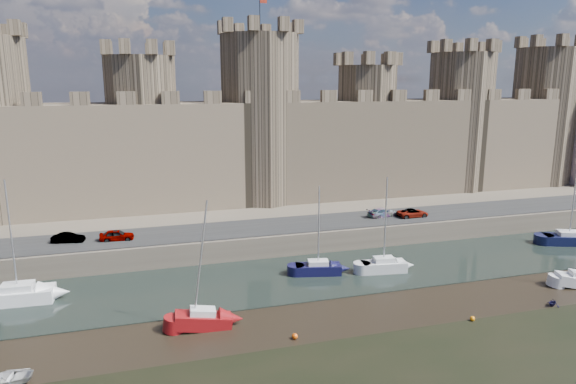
{
  "coord_description": "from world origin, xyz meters",
  "views": [
    {
      "loc": [
        -14.63,
        -22.47,
        19.53
      ],
      "look_at": [
        -1.65,
        22.0,
        9.33
      ],
      "focal_mm": 32.0,
      "sensor_mm": 36.0,
      "label": 1
    }
  ],
  "objects_px": {
    "car_2": "(382,213)",
    "sailboat_3": "(569,238)",
    "sailboat_2": "(384,265)",
    "sailboat_0": "(18,294)",
    "sailboat_1": "(318,268)",
    "car_3": "(413,213)",
    "car_1": "(68,238)",
    "sailboat_4": "(203,319)",
    "car_0": "(117,235)"
  },
  "relations": [
    {
      "from": "car_3",
      "to": "sailboat_0",
      "type": "bearing_deg",
      "value": 99.53
    },
    {
      "from": "car_0",
      "to": "sailboat_4",
      "type": "distance_m",
      "value": 19.13
    },
    {
      "from": "car_3",
      "to": "sailboat_4",
      "type": "height_order",
      "value": "sailboat_4"
    },
    {
      "from": "car_2",
      "to": "car_3",
      "type": "relative_size",
      "value": 1.0
    },
    {
      "from": "sailboat_4",
      "to": "car_0",
      "type": "bearing_deg",
      "value": 115.21
    },
    {
      "from": "sailboat_0",
      "to": "sailboat_2",
      "type": "distance_m",
      "value": 34.7
    },
    {
      "from": "car_3",
      "to": "sailboat_3",
      "type": "bearing_deg",
      "value": -117.77
    },
    {
      "from": "car_0",
      "to": "car_1",
      "type": "xyz_separation_m",
      "value": [
        -4.95,
        0.64,
        -0.06
      ]
    },
    {
      "from": "car_3",
      "to": "sailboat_2",
      "type": "height_order",
      "value": "sailboat_2"
    },
    {
      "from": "car_0",
      "to": "sailboat_2",
      "type": "bearing_deg",
      "value": -108.2
    },
    {
      "from": "sailboat_1",
      "to": "sailboat_3",
      "type": "distance_m",
      "value": 32.29
    },
    {
      "from": "car_1",
      "to": "sailboat_2",
      "type": "distance_m",
      "value": 33.39
    },
    {
      "from": "sailboat_1",
      "to": "sailboat_4",
      "type": "xyz_separation_m",
      "value": [
        -12.72,
        -8.27,
        0.02
      ]
    },
    {
      "from": "car_2",
      "to": "car_3",
      "type": "xyz_separation_m",
      "value": [
        3.63,
        -1.21,
        -0.02
      ]
    },
    {
      "from": "car_2",
      "to": "sailboat_3",
      "type": "bearing_deg",
      "value": -126.13
    },
    {
      "from": "car_1",
      "to": "car_0",
      "type": "bearing_deg",
      "value": -87.55
    },
    {
      "from": "car_2",
      "to": "sailboat_0",
      "type": "distance_m",
      "value": 41.25
    },
    {
      "from": "car_2",
      "to": "sailboat_4",
      "type": "bearing_deg",
      "value": 115.93
    },
    {
      "from": "car_2",
      "to": "car_1",
      "type": "bearing_deg",
      "value": 79.66
    },
    {
      "from": "sailboat_0",
      "to": "sailboat_1",
      "type": "height_order",
      "value": "sailboat_0"
    },
    {
      "from": "car_3",
      "to": "sailboat_1",
      "type": "bearing_deg",
      "value": 118.83
    },
    {
      "from": "car_1",
      "to": "sailboat_1",
      "type": "distance_m",
      "value": 26.7
    },
    {
      "from": "car_1",
      "to": "sailboat_3",
      "type": "xyz_separation_m",
      "value": [
        56.93,
        -9.33,
        -2.26
      ]
    },
    {
      "from": "car_0",
      "to": "car_2",
      "type": "xyz_separation_m",
      "value": [
        31.9,
        0.86,
        -0.03
      ]
    },
    {
      "from": "car_2",
      "to": "car_3",
      "type": "bearing_deg",
      "value": -119.2
    },
    {
      "from": "car_1",
      "to": "sailboat_0",
      "type": "relative_size",
      "value": 0.3
    },
    {
      "from": "car_0",
      "to": "sailboat_1",
      "type": "relative_size",
      "value": 0.39
    },
    {
      "from": "car_1",
      "to": "car_3",
      "type": "height_order",
      "value": "car_3"
    },
    {
      "from": "car_1",
      "to": "sailboat_3",
      "type": "relative_size",
      "value": 0.32
    },
    {
      "from": "car_3",
      "to": "sailboat_1",
      "type": "xyz_separation_m",
      "value": [
        -15.83,
        -9.04,
        -2.31
      ]
    },
    {
      "from": "car_1",
      "to": "sailboat_1",
      "type": "relative_size",
      "value": 0.36
    },
    {
      "from": "sailboat_0",
      "to": "sailboat_4",
      "type": "distance_m",
      "value": 17.8
    },
    {
      "from": "sailboat_1",
      "to": "sailboat_2",
      "type": "relative_size",
      "value": 0.92
    },
    {
      "from": "sailboat_2",
      "to": "sailboat_4",
      "type": "height_order",
      "value": "sailboat_4"
    },
    {
      "from": "sailboat_3",
      "to": "car_2",
      "type": "bearing_deg",
      "value": 174.82
    },
    {
      "from": "car_2",
      "to": "sailboat_2",
      "type": "bearing_deg",
      "value": 143.8
    },
    {
      "from": "sailboat_2",
      "to": "sailboat_1",
      "type": "bearing_deg",
      "value": 176.45
    },
    {
      "from": "car_2",
      "to": "sailboat_4",
      "type": "distance_m",
      "value": 31.14
    },
    {
      "from": "car_1",
      "to": "sailboat_2",
      "type": "xyz_separation_m",
      "value": [
        31.33,
        -11.33,
        -2.25
      ]
    },
    {
      "from": "car_1",
      "to": "sailboat_0",
      "type": "distance_m",
      "value": 9.87
    },
    {
      "from": "car_0",
      "to": "car_2",
      "type": "distance_m",
      "value": 31.91
    },
    {
      "from": "car_0",
      "to": "sailboat_1",
      "type": "xyz_separation_m",
      "value": [
        19.69,
        -9.39,
        -2.36
      ]
    },
    {
      "from": "sailboat_1",
      "to": "car_1",
      "type": "bearing_deg",
      "value": 170.55
    },
    {
      "from": "car_0",
      "to": "car_1",
      "type": "distance_m",
      "value": 4.99
    },
    {
      "from": "sailboat_1",
      "to": "sailboat_2",
      "type": "xyz_separation_m",
      "value": [
        6.69,
        -1.3,
        0.05
      ]
    },
    {
      "from": "car_2",
      "to": "car_3",
      "type": "distance_m",
      "value": 3.83
    },
    {
      "from": "car_2",
      "to": "sailboat_0",
      "type": "height_order",
      "value": "sailboat_0"
    },
    {
      "from": "sailboat_2",
      "to": "sailboat_3",
      "type": "bearing_deg",
      "value": 11.87
    },
    {
      "from": "car_0",
      "to": "sailboat_3",
      "type": "height_order",
      "value": "sailboat_3"
    },
    {
      "from": "sailboat_0",
      "to": "sailboat_3",
      "type": "xyz_separation_m",
      "value": [
        60.21,
        -0.29,
        -0.06
      ]
    }
  ]
}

